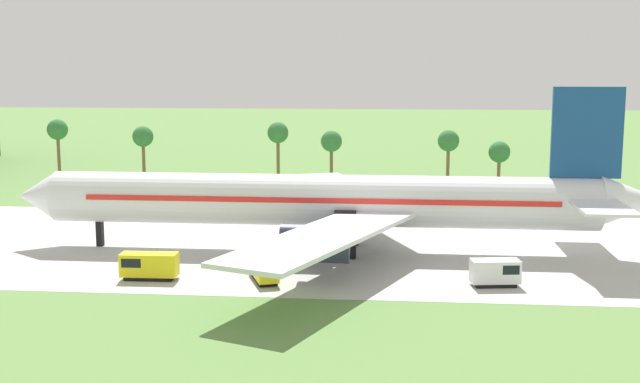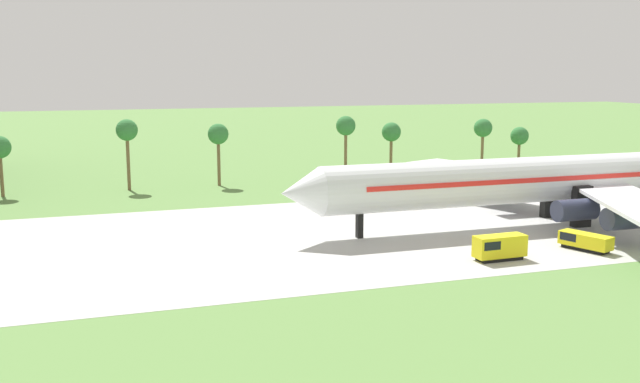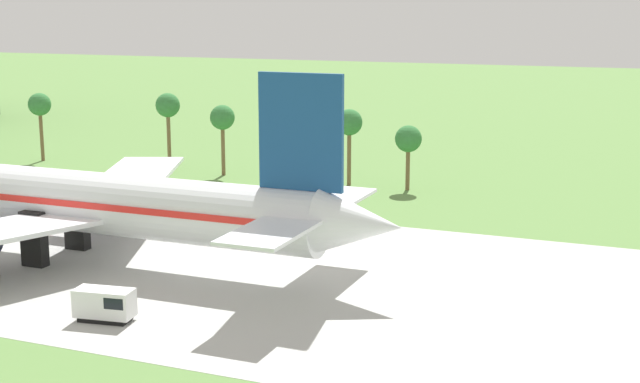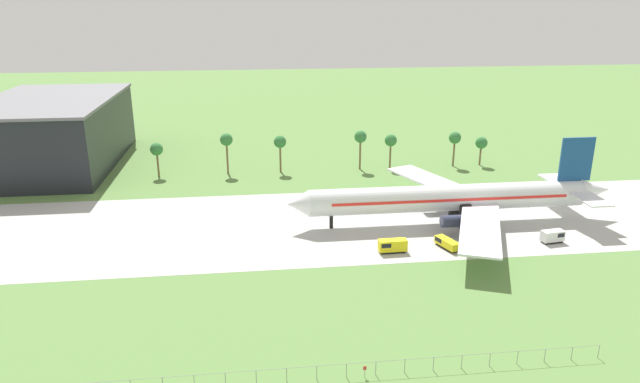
{
  "view_description": "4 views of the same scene",
  "coord_description": "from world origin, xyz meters",
  "px_view_note": "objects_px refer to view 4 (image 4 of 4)",
  "views": [
    {
      "loc": [
        44.01,
        -92.78,
        21.25
      ],
      "look_at": [
        35.47,
        -2.65,
        6.94
      ],
      "focal_mm": 45.0,
      "sensor_mm": 36.0,
      "label": 1
    },
    {
      "loc": [
        -21.67,
        -80.48,
        19.93
      ],
      "look_at": [
        4.25,
        -2.65,
        5.94
      ],
      "focal_mm": 40.0,
      "sensor_mm": 36.0,
      "label": 2
    },
    {
      "loc": [
        94.84,
        -71.4,
        24.53
      ],
      "look_at": [
        66.7,
        -2.65,
        8.89
      ],
      "focal_mm": 50.0,
      "sensor_mm": 36.0,
      "label": 3
    },
    {
      "loc": [
        -7.22,
        -118.54,
        48.08
      ],
      "look_at": [
        7.67,
        5.0,
        6.0
      ],
      "focal_mm": 32.0,
      "sensor_mm": 36.0,
      "label": 4
    }
  ],
  "objects_px": {
    "fuel_truck": "(553,236)",
    "catering_van": "(446,243)",
    "jet_airliner": "(455,198)",
    "terminal_building": "(52,132)",
    "no_stopping_sign": "(365,370)",
    "baggage_tug": "(392,246)"
  },
  "relations": [
    {
      "from": "catering_van",
      "to": "jet_airliner",
      "type": "bearing_deg",
      "value": 65.29
    },
    {
      "from": "jet_airliner",
      "to": "no_stopping_sign",
      "type": "height_order",
      "value": "jet_airliner"
    },
    {
      "from": "jet_airliner",
      "to": "catering_van",
      "type": "distance_m",
      "value": 15.41
    },
    {
      "from": "jet_airliner",
      "to": "terminal_building",
      "type": "relative_size",
      "value": 1.22
    },
    {
      "from": "catering_van",
      "to": "terminal_building",
      "type": "bearing_deg",
      "value": 143.07
    },
    {
      "from": "baggage_tug",
      "to": "no_stopping_sign",
      "type": "bearing_deg",
      "value": -108.73
    },
    {
      "from": "baggage_tug",
      "to": "terminal_building",
      "type": "relative_size",
      "value": 0.09
    },
    {
      "from": "jet_airliner",
      "to": "fuel_truck",
      "type": "distance_m",
      "value": 21.91
    },
    {
      "from": "baggage_tug",
      "to": "catering_van",
      "type": "distance_m",
      "value": 11.61
    },
    {
      "from": "baggage_tug",
      "to": "catering_van",
      "type": "height_order",
      "value": "baggage_tug"
    },
    {
      "from": "fuel_truck",
      "to": "catering_van",
      "type": "relative_size",
      "value": 0.8
    },
    {
      "from": "baggage_tug",
      "to": "catering_van",
      "type": "relative_size",
      "value": 0.93
    },
    {
      "from": "fuel_truck",
      "to": "no_stopping_sign",
      "type": "height_order",
      "value": "fuel_truck"
    },
    {
      "from": "jet_airliner",
      "to": "no_stopping_sign",
      "type": "bearing_deg",
      "value": -120.27
    },
    {
      "from": "fuel_truck",
      "to": "no_stopping_sign",
      "type": "relative_size",
      "value": 2.92
    },
    {
      "from": "fuel_truck",
      "to": "catering_van",
      "type": "distance_m",
      "value": 22.9
    },
    {
      "from": "baggage_tug",
      "to": "jet_airliner",
      "type": "bearing_deg",
      "value": 38.69
    },
    {
      "from": "jet_airliner",
      "to": "fuel_truck",
      "type": "height_order",
      "value": "jet_airliner"
    },
    {
      "from": "jet_airliner",
      "to": "terminal_building",
      "type": "bearing_deg",
      "value": 149.88
    },
    {
      "from": "catering_van",
      "to": "no_stopping_sign",
      "type": "xyz_separation_m",
      "value": [
        -24.62,
        -39.36,
        0.01
      ]
    },
    {
      "from": "no_stopping_sign",
      "to": "terminal_building",
      "type": "relative_size",
      "value": 0.03
    },
    {
      "from": "baggage_tug",
      "to": "terminal_building",
      "type": "xyz_separation_m",
      "value": [
        -86.6,
        74.67,
        8.71
      ]
    }
  ]
}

